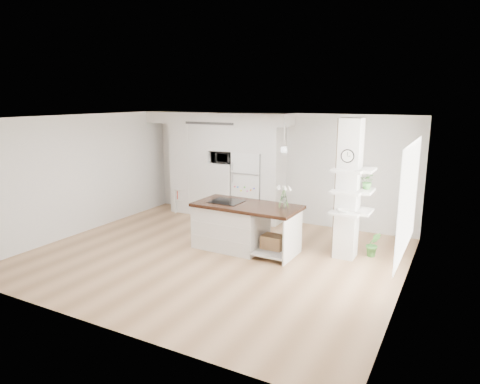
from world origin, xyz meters
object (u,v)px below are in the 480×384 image
(kitchen_island, at_px, (236,225))
(bookshelf, at_px, (187,202))
(floor_plant_a, at_px, (373,244))
(refrigerator, at_px, (251,186))

(kitchen_island, height_order, bookshelf, kitchen_island)
(kitchen_island, relative_size, bookshelf, 3.27)
(kitchen_island, height_order, floor_plant_a, kitchen_island)
(refrigerator, distance_m, kitchen_island, 2.20)
(bookshelf, height_order, floor_plant_a, bookshelf)
(refrigerator, height_order, floor_plant_a, refrigerator)
(kitchen_island, bearing_deg, floor_plant_a, 18.88)
(refrigerator, height_order, bookshelf, refrigerator)
(refrigerator, height_order, kitchen_island, refrigerator)
(floor_plant_a, bearing_deg, kitchen_island, -162.40)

